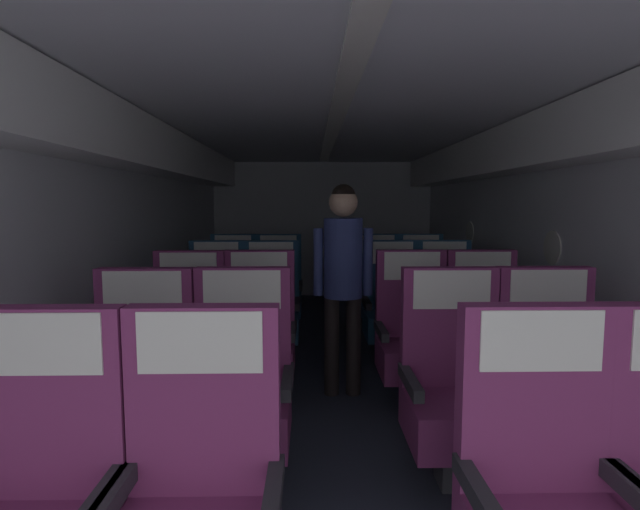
{
  "coord_description": "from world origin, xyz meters",
  "views": [
    {
      "loc": [
        -0.19,
        0.19,
        1.4
      ],
      "look_at": [
        -0.1,
        4.92,
        0.91
      ],
      "focal_mm": 27.66,
      "sensor_mm": 36.0,
      "label": 1
    }
  ],
  "objects_px": {
    "seat_b_right_aisle": "(552,391)",
    "seat_d_left_window": "(216,311)",
    "seat_b_left_window": "(140,394)",
    "seat_b_right_window": "(454,392)",
    "seat_e_right_aisle": "(422,291)",
    "flight_attendant": "(343,268)",
    "seat_c_left_window": "(187,341)",
    "seat_c_right_aisle": "(485,339)",
    "seat_e_left_aisle": "(278,292)",
    "seat_b_left_aisle": "(241,392)",
    "seat_c_left_aisle": "(259,340)",
    "seat_d_right_window": "(392,310)",
    "seat_d_left_aisle": "(271,311)",
    "seat_c_right_window": "(413,339)",
    "seat_a_right_window": "(548,508)",
    "seat_e_left_window": "(233,292)",
    "seat_d_right_aisle": "(446,310)",
    "seat_e_right_window": "(377,291)"
  },
  "relations": [
    {
      "from": "seat_b_right_aisle",
      "to": "seat_d_left_window",
      "type": "bearing_deg",
      "value": 136.97
    },
    {
      "from": "seat_b_left_window",
      "to": "seat_b_right_window",
      "type": "xyz_separation_m",
      "value": [
        1.58,
        -0.01,
        0.0
      ]
    },
    {
      "from": "seat_e_right_aisle",
      "to": "flight_attendant",
      "type": "height_order",
      "value": "flight_attendant"
    },
    {
      "from": "seat_b_right_window",
      "to": "seat_c_left_window",
      "type": "height_order",
      "value": "same"
    },
    {
      "from": "seat_c_right_aisle",
      "to": "seat_e_left_aisle",
      "type": "bearing_deg",
      "value": 129.43
    },
    {
      "from": "seat_d_left_window",
      "to": "seat_e_right_aisle",
      "type": "bearing_deg",
      "value": 25.03
    },
    {
      "from": "seat_b_left_aisle",
      "to": "seat_d_left_window",
      "type": "xyz_separation_m",
      "value": [
        -0.5,
        1.93,
        0.0
      ]
    },
    {
      "from": "flight_attendant",
      "to": "seat_e_right_aisle",
      "type": "bearing_deg",
      "value": 43.26
    },
    {
      "from": "seat_c_left_aisle",
      "to": "seat_e_left_aisle",
      "type": "xyz_separation_m",
      "value": [
        0.01,
        1.91,
        0.0
      ]
    },
    {
      "from": "seat_b_right_window",
      "to": "seat_d_right_window",
      "type": "bearing_deg",
      "value": 89.77
    },
    {
      "from": "seat_d_left_aisle",
      "to": "seat_e_left_aisle",
      "type": "bearing_deg",
      "value": 89.79
    },
    {
      "from": "seat_c_left_window",
      "to": "seat_c_left_aisle",
      "type": "relative_size",
      "value": 1.0
    },
    {
      "from": "seat_e_left_aisle",
      "to": "flight_attendant",
      "type": "xyz_separation_m",
      "value": [
        0.59,
        -1.77,
        0.49
      ]
    },
    {
      "from": "seat_b_right_window",
      "to": "seat_c_right_window",
      "type": "relative_size",
      "value": 1.0
    },
    {
      "from": "seat_a_right_window",
      "to": "seat_c_right_window",
      "type": "bearing_deg",
      "value": 90.46
    },
    {
      "from": "seat_c_right_aisle",
      "to": "seat_e_left_window",
      "type": "bearing_deg",
      "value": 136.97
    },
    {
      "from": "seat_c_left_aisle",
      "to": "seat_d_left_window",
      "type": "height_order",
      "value": "same"
    },
    {
      "from": "seat_b_right_window",
      "to": "seat_d_right_aisle",
      "type": "height_order",
      "value": "same"
    },
    {
      "from": "seat_d_right_aisle",
      "to": "flight_attendant",
      "type": "bearing_deg",
      "value": -140.25
    },
    {
      "from": "seat_c_right_window",
      "to": "seat_d_left_aisle",
      "type": "height_order",
      "value": "same"
    },
    {
      "from": "seat_a_right_window",
      "to": "flight_attendant",
      "type": "bearing_deg",
      "value": 103.55
    },
    {
      "from": "seat_c_right_window",
      "to": "flight_attendant",
      "type": "xyz_separation_m",
      "value": [
        -0.49,
        0.15,
        0.49
      ]
    },
    {
      "from": "seat_d_right_window",
      "to": "seat_e_right_window",
      "type": "bearing_deg",
      "value": 90.08
    },
    {
      "from": "seat_b_right_aisle",
      "to": "seat_d_right_aisle",
      "type": "bearing_deg",
      "value": 90.25
    },
    {
      "from": "seat_b_left_window",
      "to": "seat_d_left_window",
      "type": "xyz_separation_m",
      "value": [
        0.01,
        1.95,
        0.0
      ]
    },
    {
      "from": "seat_b_left_window",
      "to": "seat_b_left_aisle",
      "type": "relative_size",
      "value": 1.0
    },
    {
      "from": "seat_d_left_window",
      "to": "seat_d_left_aisle",
      "type": "distance_m",
      "value": 0.5
    },
    {
      "from": "seat_b_left_window",
      "to": "flight_attendant",
      "type": "bearing_deg",
      "value": 45.99
    },
    {
      "from": "seat_d_right_window",
      "to": "seat_e_right_aisle",
      "type": "height_order",
      "value": "same"
    },
    {
      "from": "seat_b_left_window",
      "to": "seat_d_left_aisle",
      "type": "distance_m",
      "value": 2.0
    },
    {
      "from": "seat_d_right_aisle",
      "to": "seat_d_left_aisle",
      "type": "bearing_deg",
      "value": -179.29
    },
    {
      "from": "seat_b_right_aisle",
      "to": "seat_e_left_aisle",
      "type": "bearing_deg",
      "value": 118.67
    },
    {
      "from": "seat_d_left_window",
      "to": "seat_e_left_aisle",
      "type": "bearing_deg",
      "value": 62.26
    },
    {
      "from": "seat_a_right_window",
      "to": "seat_b_right_aisle",
      "type": "height_order",
      "value": "same"
    },
    {
      "from": "seat_d_left_window",
      "to": "seat_d_left_aisle",
      "type": "height_order",
      "value": "same"
    },
    {
      "from": "seat_c_left_window",
      "to": "seat_b_left_window",
      "type": "bearing_deg",
      "value": -89.89
    },
    {
      "from": "seat_b_right_window",
      "to": "seat_e_right_aisle",
      "type": "relative_size",
      "value": 1.0
    },
    {
      "from": "seat_b_right_window",
      "to": "seat_c_left_aisle",
      "type": "bearing_deg",
      "value": 137.76
    },
    {
      "from": "seat_e_right_aisle",
      "to": "seat_b_right_window",
      "type": "bearing_deg",
      "value": -99.69
    },
    {
      "from": "seat_e_right_aisle",
      "to": "seat_e_right_window",
      "type": "height_order",
      "value": "same"
    },
    {
      "from": "seat_d_left_aisle",
      "to": "seat_e_left_aisle",
      "type": "distance_m",
      "value": 0.96
    },
    {
      "from": "seat_a_right_window",
      "to": "seat_d_right_aisle",
      "type": "distance_m",
      "value": 2.95
    },
    {
      "from": "seat_b_left_aisle",
      "to": "seat_d_left_window",
      "type": "height_order",
      "value": "same"
    },
    {
      "from": "seat_d_left_aisle",
      "to": "seat_e_right_window",
      "type": "distance_m",
      "value": 1.47
    },
    {
      "from": "seat_d_right_window",
      "to": "seat_e_right_window",
      "type": "height_order",
      "value": "same"
    },
    {
      "from": "seat_d_left_window",
      "to": "seat_e_right_aisle",
      "type": "height_order",
      "value": "same"
    },
    {
      "from": "seat_e_right_window",
      "to": "flight_attendant",
      "type": "xyz_separation_m",
      "value": [
        -0.5,
        -1.79,
        0.49
      ]
    },
    {
      "from": "seat_a_right_window",
      "to": "seat_e_left_aisle",
      "type": "distance_m",
      "value": 4.01
    },
    {
      "from": "seat_e_right_aisle",
      "to": "seat_d_left_aisle",
      "type": "bearing_deg",
      "value": -148.09
    },
    {
      "from": "seat_e_right_window",
      "to": "flight_attendant",
      "type": "bearing_deg",
      "value": -105.47
    }
  ]
}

